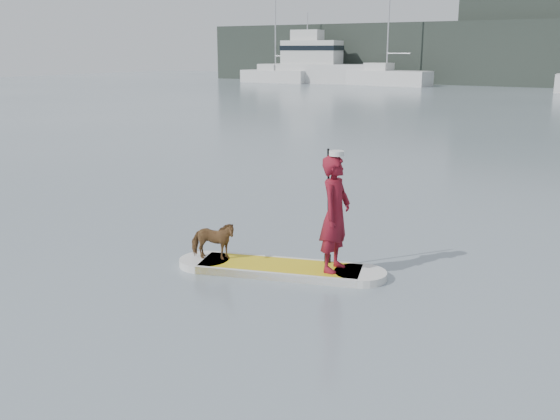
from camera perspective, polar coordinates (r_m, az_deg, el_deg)
The scene contains 10 objects.
ground at distance 11.82m, azimuth 22.41°, elevation -3.19°, with size 140.00×140.00×0.00m, color slate.
paddleboard at distance 9.73m, azimuth -0.00°, elevation -5.37°, with size 3.18×1.56×0.12m.
paddler at distance 9.29m, azimuth 5.07°, elevation -0.35°, with size 0.64×0.42×1.75m, color maroon.
white_cap at distance 9.10m, azimuth 5.20°, elevation 5.18°, with size 0.22×0.22×0.07m, color silver.
dog at distance 9.92m, azimuth -6.17°, elevation -2.79°, with size 0.34×0.74×0.63m, color brown.
paddle at distance 9.64m, azimuth 4.44°, elevation -1.01°, with size 0.12×0.29×2.00m.
sailboat_a at distance 66.87m, azimuth -0.46°, elevation 12.23°, with size 7.42×2.37×10.75m.
sailboat_b at distance 62.35m, azimuth 9.64°, elevation 11.99°, with size 8.85×3.49×12.82m.
motor_yacht_b at distance 66.10m, azimuth 3.40°, elevation 13.24°, with size 10.96×4.73×7.02m.
shore_building_west at distance 66.25m, azimuth 22.35°, elevation 14.41°, with size 14.00×4.00×9.00m, color #202823.
Camera 1 is at (1.64, -11.21, 3.36)m, focal length 40.00 mm.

